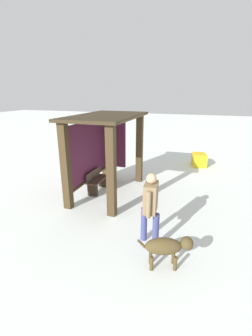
# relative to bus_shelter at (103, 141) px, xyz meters

# --- Properties ---
(ground_plane) EXTENTS (60.00, 60.00, 0.00)m
(ground_plane) POSITION_rel_bus_shelter_xyz_m (-0.10, -0.20, -1.71)
(ground_plane) COLOR white
(bus_shelter) EXTENTS (3.15, 1.81, 2.54)m
(bus_shelter) POSITION_rel_bus_shelter_xyz_m (0.00, 0.00, 0.00)
(bus_shelter) COLOR #3C2D19
(bus_shelter) RESTS_ON ground
(bench_left_inside) EXTENTS (1.01, 0.37, 0.71)m
(bench_left_inside) POSITION_rel_bus_shelter_xyz_m (-0.10, 0.20, -1.39)
(bench_left_inside) COLOR #4D362A
(bench_left_inside) RESTS_ON ground
(person_walking) EXTENTS (0.65, 0.45, 1.64)m
(person_walking) POSITION_rel_bus_shelter_xyz_m (-2.34, -2.12, -0.75)
(person_walking) COLOR olive
(person_walking) RESTS_ON ground
(dog) EXTENTS (0.51, 1.00, 0.65)m
(dog) POSITION_rel_bus_shelter_xyz_m (-2.95, -2.59, -1.26)
(dog) COLOR #4C3D21
(dog) RESTS_ON ground
(grit_bin) EXTENTS (0.82, 0.72, 0.57)m
(grit_bin) POSITION_rel_bus_shelter_xyz_m (3.91, -2.93, -1.43)
(grit_bin) COLOR yellow
(grit_bin) RESTS_ON ground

